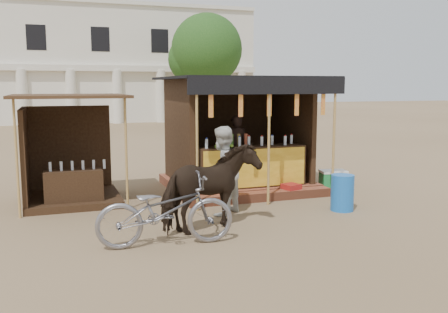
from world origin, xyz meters
TOP-DOWN VIEW (x-y plane):
  - ground at (0.00, 0.00)m, footprint 120.00×120.00m
  - main_stall at (1.00, 3.36)m, footprint 3.60×3.61m
  - secondary_stall at (-3.17, 3.24)m, footprint 2.40×2.40m
  - cow at (-0.79, 0.09)m, footprint 2.01×1.43m
  - motorbike at (-1.72, -0.46)m, footprint 2.27×0.95m
  - bystander at (-0.22, 1.10)m, footprint 1.09×1.08m
  - blue_barrel at (2.24, 0.58)m, footprint 0.57×0.57m
  - red_crate at (1.78, 2.00)m, footprint 0.44×0.44m
  - cooler at (3.26, 2.60)m, footprint 0.72×0.56m
  - background_building at (-2.00, 29.94)m, footprint 26.00×7.45m
  - tree at (5.81, 22.14)m, footprint 4.50×4.40m

SIDE VIEW (x-z plane):
  - ground at x=0.00m, z-range 0.00..0.00m
  - red_crate at x=1.78m, z-range 0.00..0.32m
  - cooler at x=3.26m, z-range 0.00..0.46m
  - blue_barrel at x=2.24m, z-range 0.00..0.75m
  - motorbike at x=-1.72m, z-range 0.00..1.17m
  - cow at x=-0.79m, z-range 0.00..1.54m
  - secondary_stall at x=-3.17m, z-range -0.34..2.04m
  - bystander at x=-0.22m, z-range 0.00..1.78m
  - main_stall at x=1.00m, z-range -0.37..2.41m
  - background_building at x=-2.00m, z-range -0.11..8.07m
  - tree at x=5.81m, z-range 1.13..8.13m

